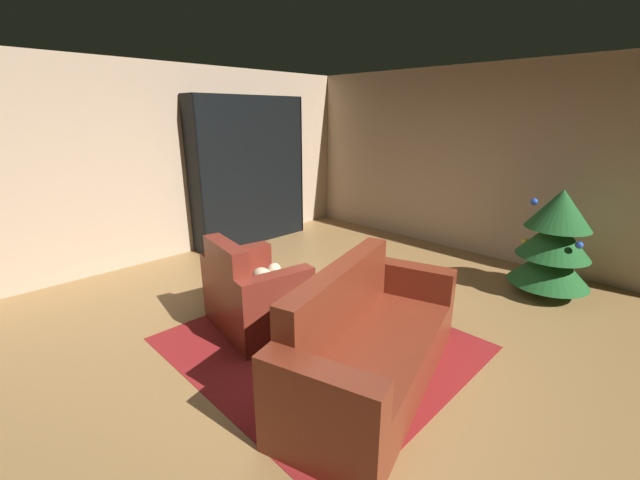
# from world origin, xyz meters

# --- Properties ---
(ground_plane) EXTENTS (7.83, 7.83, 0.00)m
(ground_plane) POSITION_xyz_m (0.00, 0.00, 0.00)
(ground_plane) COLOR olive
(wall_back) EXTENTS (6.48, 0.06, 2.70)m
(wall_back) POSITION_xyz_m (0.00, 3.29, 1.35)
(wall_back) COLOR tan
(wall_back) RESTS_ON ground
(wall_left) EXTENTS (0.06, 6.64, 2.70)m
(wall_left) POSITION_xyz_m (-3.21, 0.00, 1.35)
(wall_left) COLOR tan
(wall_left) RESTS_ON ground
(area_rug) EXTENTS (2.46, 2.26, 0.01)m
(area_rug) POSITION_xyz_m (0.06, -0.18, 0.00)
(area_rug) COLOR maroon
(area_rug) RESTS_ON ground
(bookshelf_unit) EXTENTS (0.37, 1.96, 2.30)m
(bookshelf_unit) POSITION_xyz_m (-2.96, 1.39, 1.14)
(bookshelf_unit) COLOR black
(bookshelf_unit) RESTS_ON ground
(armchair_red) EXTENTS (1.10, 0.88, 0.93)m
(armchair_red) POSITION_xyz_m (-0.62, -0.42, 0.33)
(armchair_red) COLOR maroon
(armchair_red) RESTS_ON ground
(couch_red) EXTENTS (1.32, 2.12, 0.93)m
(couch_red) POSITION_xyz_m (0.71, -0.29, 0.31)
(couch_red) COLOR maroon
(couch_red) RESTS_ON ground
(coffee_table) EXTENTS (0.63, 0.63, 0.44)m
(coffee_table) POSITION_xyz_m (-0.08, -0.16, 0.40)
(coffee_table) COLOR black
(coffee_table) RESTS_ON ground
(book_stack_on_table) EXTENTS (0.22, 0.18, 0.14)m
(book_stack_on_table) POSITION_xyz_m (-0.13, -0.17, 0.51)
(book_stack_on_table) COLOR #A49186
(book_stack_on_table) RESTS_ON coffee_table
(bottle_on_table) EXTENTS (0.08, 0.08, 0.26)m
(bottle_on_table) POSITION_xyz_m (0.09, -0.12, 0.55)
(bottle_on_table) COLOR navy
(bottle_on_table) RESTS_ON coffee_table
(decorated_tree) EXTENTS (0.86, 0.86, 1.25)m
(decorated_tree) POSITION_xyz_m (1.19, 2.44, 0.65)
(decorated_tree) COLOR brown
(decorated_tree) RESTS_ON ground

